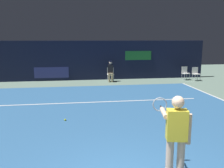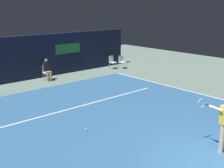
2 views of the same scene
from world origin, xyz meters
name	(u,v)px [view 1 (image 1 of 2)]	position (x,y,z in m)	size (l,w,h in m)	color
ground_plane	(108,117)	(0.00, 4.65, 0.00)	(31.58, 31.58, 0.00)	slate
court_surface	(108,116)	(0.00, 4.65, 0.01)	(10.88, 11.30, 0.01)	#336699
line_service	(102,102)	(0.00, 6.63, 0.01)	(8.49, 0.10, 0.01)	white
back_wall	(93,60)	(0.00, 12.62, 1.30)	(15.44, 0.33, 2.60)	#141933
tennis_player	(176,135)	(0.71, 0.47, 0.99)	(0.51, 1.01, 1.73)	beige
line_judge_on_chair	(111,71)	(1.07, 11.64, 0.69)	(0.48, 0.56, 1.32)	white
courtside_chair_near	(185,72)	(6.13, 11.63, 0.50)	(0.48, 0.46, 0.88)	white
courtside_chair_far	(196,73)	(6.69, 11.23, 0.50)	(0.46, 0.44, 0.88)	white
tennis_ball	(65,120)	(-1.48, 4.39, 0.05)	(0.07, 0.07, 0.07)	#CCE033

